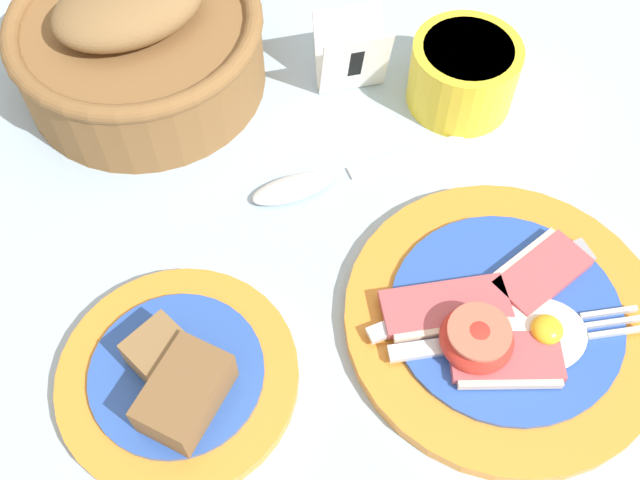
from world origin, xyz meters
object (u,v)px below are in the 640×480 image
teaspoon_by_saucer (324,179)px  breakfast_plate (503,320)px  bread_plate (179,378)px  sugar_cup (463,73)px  bread_basket (139,43)px  number_card (352,56)px

teaspoon_by_saucer → breakfast_plate: bearing=113.7°
bread_plate → sugar_cup: (0.28, 0.22, 0.02)m
bread_basket → number_card: (0.18, -0.05, -0.01)m
breakfast_plate → sugar_cup: (0.04, 0.22, 0.02)m
bread_plate → number_card: bearing=54.1°
bread_plate → number_card: 0.32m
bread_plate → breakfast_plate: bearing=-1.1°
breakfast_plate → teaspoon_by_saucer: breakfast_plate is taller
sugar_cup → bread_basket: (-0.27, 0.08, 0.01)m
number_card → bread_plate: bearing=-126.7°
bread_plate → number_card: number_card is taller
bread_plate → sugar_cup: bearing=38.5°
bread_plate → sugar_cup: 0.35m
bread_basket → number_card: size_ratio=2.99×
breakfast_plate → number_card: bearing=101.3°
bread_plate → teaspoon_by_saucer: 0.21m
breakfast_plate → bread_plate: bread_plate is taller
breakfast_plate → bread_plate: 0.24m
teaspoon_by_saucer → number_card: bearing=-123.6°
teaspoon_by_saucer → bread_plate: bearing=39.5°
breakfast_plate → bread_basket: size_ratio=1.08×
breakfast_plate → bread_basket: 0.38m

